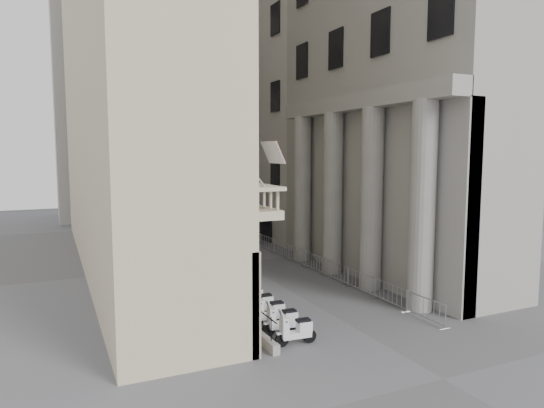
{
  "coord_description": "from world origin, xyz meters",
  "views": [
    {
      "loc": [
        -11.68,
        -11.69,
        7.55
      ],
      "look_at": [
        0.25,
        14.36,
        4.5
      ],
      "focal_mm": 32.0,
      "sensor_mm": 36.0,
      "label": 1
    }
  ],
  "objects_px": {
    "info_kiosk": "(184,259)",
    "pedestrian_b": "(229,226)",
    "street_lamp": "(190,207)",
    "pedestrian_a": "(207,225)",
    "scooter_0": "(296,345)",
    "security_tent": "(181,215)"
  },
  "relations": [
    {
      "from": "info_kiosk",
      "to": "pedestrian_b",
      "type": "distance_m",
      "value": 13.87
    },
    {
      "from": "info_kiosk",
      "to": "pedestrian_b",
      "type": "xyz_separation_m",
      "value": [
        7.19,
        11.86,
        -0.03
      ]
    },
    {
      "from": "street_lamp",
      "to": "pedestrian_a",
      "type": "relative_size",
      "value": 4.02
    },
    {
      "from": "scooter_0",
      "to": "info_kiosk",
      "type": "bearing_deg",
      "value": 8.21
    },
    {
      "from": "info_kiosk",
      "to": "pedestrian_b",
      "type": "relative_size",
      "value": 1.02
    },
    {
      "from": "info_kiosk",
      "to": "pedestrian_a",
      "type": "xyz_separation_m",
      "value": [
        5.56,
        13.18,
        0.06
      ]
    },
    {
      "from": "street_lamp",
      "to": "pedestrian_b",
      "type": "relative_size",
      "value": 4.46
    },
    {
      "from": "pedestrian_a",
      "to": "pedestrian_b",
      "type": "bearing_deg",
      "value": 156.98
    },
    {
      "from": "info_kiosk",
      "to": "pedestrian_a",
      "type": "distance_m",
      "value": 14.31
    },
    {
      "from": "info_kiosk",
      "to": "pedestrian_a",
      "type": "height_order",
      "value": "pedestrian_a"
    },
    {
      "from": "street_lamp",
      "to": "info_kiosk",
      "type": "relative_size",
      "value": 4.36
    },
    {
      "from": "scooter_0",
      "to": "street_lamp",
      "type": "xyz_separation_m",
      "value": [
        -0.82,
        12.61,
        4.24
      ]
    },
    {
      "from": "street_lamp",
      "to": "pedestrian_b",
      "type": "xyz_separation_m",
      "value": [
        6.97,
        12.69,
        -3.44
      ]
    },
    {
      "from": "scooter_0",
      "to": "pedestrian_b",
      "type": "relative_size",
      "value": 0.93
    },
    {
      "from": "security_tent",
      "to": "pedestrian_a",
      "type": "xyz_separation_m",
      "value": [
        3.74,
        5.13,
        -1.71
      ]
    },
    {
      "from": "scooter_0",
      "to": "security_tent",
      "type": "xyz_separation_m",
      "value": [
        0.78,
        21.5,
        2.61
      ]
    },
    {
      "from": "pedestrian_a",
      "to": "pedestrian_b",
      "type": "height_order",
      "value": "pedestrian_a"
    },
    {
      "from": "security_tent",
      "to": "info_kiosk",
      "type": "xyz_separation_m",
      "value": [
        -1.82,
        -8.05,
        -1.77
      ]
    },
    {
      "from": "scooter_0",
      "to": "street_lamp",
      "type": "bearing_deg",
      "value": 7.48
    },
    {
      "from": "pedestrian_b",
      "to": "info_kiosk",
      "type": "bearing_deg",
      "value": 90.79
    },
    {
      "from": "security_tent",
      "to": "pedestrian_a",
      "type": "relative_size",
      "value": 2.15
    },
    {
      "from": "street_lamp",
      "to": "pedestrian_b",
      "type": "distance_m",
      "value": 14.88
    }
  ]
}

